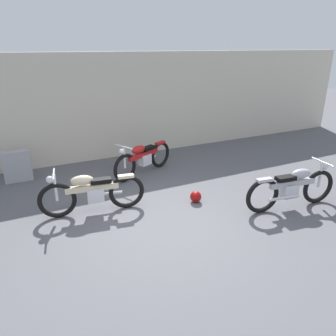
% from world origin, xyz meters
% --- Properties ---
extents(ground_plane, '(40.00, 40.00, 0.00)m').
position_xyz_m(ground_plane, '(0.00, 0.00, 0.00)').
color(ground_plane, '#56565B').
extents(building_wall, '(18.00, 0.30, 2.95)m').
position_xyz_m(building_wall, '(0.00, 4.27, 1.47)').
color(building_wall, beige).
rests_on(building_wall, ground_plane).
extents(stone_marker, '(0.64, 0.21, 0.76)m').
position_xyz_m(stone_marker, '(-2.31, 3.40, 0.38)').
color(stone_marker, '#9E9EA3').
rests_on(stone_marker, ground_plane).
extents(helmet, '(0.24, 0.24, 0.24)m').
position_xyz_m(helmet, '(1.01, 0.56, 0.12)').
color(helmet, maroon).
rests_on(helmet, ground_plane).
extents(motorcycle_cream, '(2.03, 0.58, 0.92)m').
position_xyz_m(motorcycle_cream, '(-1.06, 1.06, 0.44)').
color(motorcycle_cream, black).
rests_on(motorcycle_cream, ground_plane).
extents(motorcycle_red, '(1.86, 1.00, 0.90)m').
position_xyz_m(motorcycle_red, '(0.59, 2.51, 0.43)').
color(motorcycle_red, black).
rests_on(motorcycle_red, ground_plane).
extents(motorcycle_silver, '(2.06, 0.58, 0.93)m').
position_xyz_m(motorcycle_silver, '(2.62, -0.48, 0.45)').
color(motorcycle_silver, black).
rests_on(motorcycle_silver, ground_plane).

